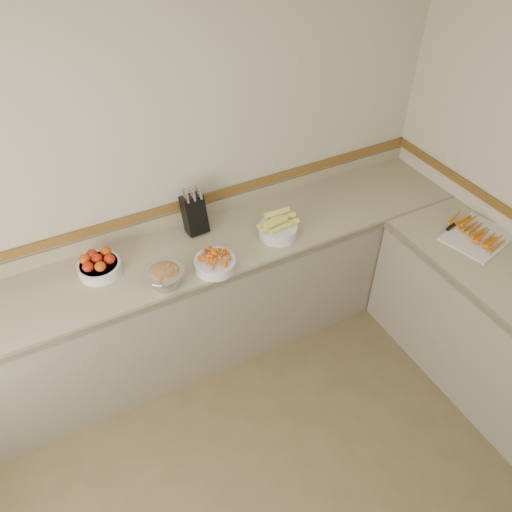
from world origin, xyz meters
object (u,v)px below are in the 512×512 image
corn_bowl (278,228)px  rhubarb_bowl (165,276)px  cutting_board (476,234)px  knife_block (194,213)px  cherry_tomato_bowl (215,262)px  tomato_bowl (99,265)px

corn_bowl → rhubarb_bowl: size_ratio=1.16×
rhubarb_bowl → cutting_board: size_ratio=0.49×
knife_block → cherry_tomato_bowl: (-0.04, -0.41, -0.09)m
cherry_tomato_bowl → corn_bowl: bearing=11.2°
corn_bowl → rhubarb_bowl: bearing=-173.1°
tomato_bowl → rhubarb_bowl: 0.43m
rhubarb_bowl → cutting_board: (1.98, -0.52, -0.05)m
rhubarb_bowl → knife_block: bearing=48.5°
tomato_bowl → cherry_tomato_bowl: size_ratio=1.01×
tomato_bowl → rhubarb_bowl: (0.32, -0.29, 0.02)m
tomato_bowl → rhubarb_bowl: rhubarb_bowl is taller
cherry_tomato_bowl → rhubarb_bowl: (-0.32, 0.00, 0.02)m
cherry_tomato_bowl → corn_bowl: (0.50, 0.10, 0.02)m
cherry_tomato_bowl → rhubarb_bowl: size_ratio=1.05×
cutting_board → tomato_bowl: bearing=160.4°
knife_block → rhubarb_bowl: size_ratio=1.38×
cherry_tomato_bowl → cutting_board: bearing=-17.6°
tomato_bowl → cutting_board: size_ratio=0.52×
corn_bowl → cutting_board: (1.16, -0.62, -0.04)m
corn_bowl → rhubarb_bowl: 0.82m
corn_bowl → tomato_bowl: bearing=170.3°
knife_block → rhubarb_bowl: knife_block is taller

